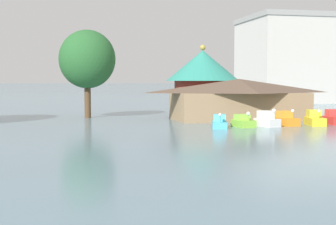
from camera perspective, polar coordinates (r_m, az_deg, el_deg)
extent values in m
cube|color=#4CB7CC|center=(45.02, 6.03, -1.44)|extent=(2.07, 3.09, 0.58)
cube|color=#5DCDE2|center=(45.32, 6.02, -0.62)|extent=(1.43, 1.54, 0.65)
cylinder|color=#4CB7CC|center=(43.84, 6.09, -0.82)|extent=(0.14, 0.14, 0.57)
sphere|color=white|center=(43.81, 6.09, -0.27)|extent=(0.29, 0.29, 0.29)
cube|color=#8CCC3F|center=(46.38, 8.79, -1.27)|extent=(1.74, 2.51, 0.66)
cube|color=#A0E24F|center=(46.60, 8.63, -0.52)|extent=(1.38, 1.19, 0.51)
cylinder|color=#8CCC3F|center=(45.50, 9.34, -0.65)|extent=(0.14, 0.14, 0.48)
sphere|color=white|center=(45.47, 9.35, -0.12)|extent=(0.36, 0.36, 0.36)
cube|color=white|center=(47.12, 11.49, -1.16)|extent=(1.97, 2.69, 0.76)
cube|color=white|center=(47.30, 11.27, -0.23)|extent=(1.41, 1.36, 0.73)
cylinder|color=white|center=(46.33, 12.25, -0.41)|extent=(0.14, 0.14, 0.60)
sphere|color=white|center=(46.30, 12.26, 0.20)|extent=(0.39, 0.39, 0.39)
cube|color=orange|center=(48.74, 13.58, -1.03)|extent=(1.75, 3.01, 0.76)
cube|color=gold|center=(48.99, 13.37, -0.17)|extent=(1.35, 1.42, 0.65)
cylinder|color=orange|center=(47.74, 14.33, -0.34)|extent=(0.14, 0.14, 0.56)
sphere|color=white|center=(47.71, 14.34, 0.18)|extent=(0.32, 0.32, 0.32)
cube|color=yellow|center=(49.56, 16.76, -1.00)|extent=(2.00, 3.21, 0.78)
cube|color=yellow|center=(49.86, 16.65, -0.11)|extent=(1.44, 1.57, 0.72)
cylinder|color=yellow|center=(48.37, 17.18, -0.33)|extent=(0.14, 0.14, 0.54)
sphere|color=white|center=(48.34, 17.19, 0.16)|extent=(0.30, 0.30, 0.30)
cube|color=red|center=(51.26, 18.76, -0.88)|extent=(1.40, 2.37, 0.79)
cube|color=#E8423C|center=(51.46, 18.62, -0.03)|extent=(1.15, 1.09, 0.70)
cube|color=#9E7F5B|center=(54.84, 8.29, 0.73)|extent=(14.37, 6.91, 3.02)
pyramid|color=brown|center=(54.78, 8.31, 3.11)|extent=(15.52, 7.95, 1.52)
cylinder|color=#993328|center=(61.38, 4.05, 1.68)|extent=(7.05, 7.05, 4.33)
cone|color=teal|center=(61.38, 4.07, 5.48)|extent=(9.13, 9.13, 3.79)
sphere|color=#B7993D|center=(61.49, 4.08, 7.57)|extent=(0.70, 0.70, 0.70)
cylinder|color=brown|center=(57.78, -9.35, 1.09)|extent=(0.74, 0.74, 3.46)
ellipsoid|color=#28602D|center=(57.78, -9.40, 6.17)|extent=(6.55, 6.55, 6.78)
cube|color=beige|center=(104.85, 15.63, 5.68)|extent=(24.19, 17.34, 16.42)
cube|color=#999993|center=(105.53, 15.72, 10.41)|extent=(24.68, 17.69, 1.00)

